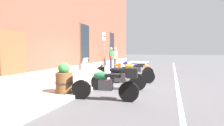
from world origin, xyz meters
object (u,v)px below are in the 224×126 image
parking_sign (104,48)px  barrel_planter (64,80)px  motorcycle_green_touring (108,83)px  motorcycle_blue_sport (135,68)px  pedestrian_tan_coat (115,57)px  motorcycle_orange_sport (130,71)px  pedestrian_striped_shirt (111,57)px  motorcycle_black_sport (116,76)px

parking_sign → barrel_planter: bearing=-176.9°
motorcycle_green_touring → motorcycle_blue_sport: bearing=2.2°
motorcycle_blue_sport → pedestrian_tan_coat: bearing=37.6°
motorcycle_orange_sport → pedestrian_tan_coat: size_ratio=1.24×
pedestrian_striped_shirt → barrel_planter: size_ratio=1.68×
motorcycle_blue_sport → motorcycle_orange_sport: bearing=-174.6°
motorcycle_blue_sport → pedestrian_tan_coat: pedestrian_tan_coat is taller
motorcycle_black_sport → parking_sign: parking_sign is taller
parking_sign → motorcycle_blue_sport: bearing=-66.2°
motorcycle_green_touring → barrel_planter: size_ratio=2.09×
motorcycle_orange_sport → barrel_planter: (-3.10, 1.60, -0.01)m
motorcycle_black_sport → pedestrian_striped_shirt: size_ratio=1.23×
motorcycle_orange_sport → barrel_planter: bearing=152.7°
motorcycle_orange_sport → parking_sign: parking_sign is taller
motorcycle_green_touring → motorcycle_black_sport: size_ratio=1.02×
pedestrian_tan_coat → motorcycle_blue_sport: bearing=-142.4°
motorcycle_orange_sport → barrel_planter: size_ratio=2.06×
pedestrian_tan_coat → barrel_planter: 7.66m
motorcycle_green_touring → motorcycle_black_sport: bearing=7.8°
motorcycle_green_touring → pedestrian_tan_coat: bearing=16.7°
parking_sign → motorcycle_orange_sport: bearing=-120.1°
motorcycle_orange_sport → pedestrian_striped_shirt: size_ratio=1.23×
motorcycle_orange_sport → barrel_planter: 3.49m
pedestrian_tan_coat → motorcycle_orange_sport: bearing=-153.3°
parking_sign → barrel_planter: parking_sign is taller
motorcycle_green_touring → motorcycle_orange_sport: bearing=0.3°
motorcycle_orange_sport → pedestrian_striped_shirt: pedestrian_striped_shirt is taller
motorcycle_orange_sport → motorcycle_black_sport: bearing=173.5°
motorcycle_blue_sport → pedestrian_tan_coat: (2.73, 2.10, 0.54)m
motorcycle_blue_sport → parking_sign: (-0.73, 1.66, 1.20)m
pedestrian_tan_coat → motorcycle_black_sport: bearing=-161.3°
motorcycle_orange_sport → pedestrian_tan_coat: (4.51, 2.27, 0.52)m
motorcycle_black_sport → barrel_planter: 2.04m
motorcycle_blue_sport → parking_sign: bearing=113.8°
pedestrian_tan_coat → parking_sign: bearing=-172.7°
motorcycle_orange_sport → motorcycle_green_touring: bearing=-179.7°
barrel_planter → motorcycle_green_touring: bearing=-89.8°
motorcycle_black_sport → parking_sign: bearing=31.4°
motorcycle_orange_sport → motorcycle_blue_sport: (1.79, 0.17, -0.02)m
parking_sign → motorcycle_black_sport: bearing=-148.6°
parking_sign → barrel_planter: 4.33m
motorcycle_blue_sport → pedestrian_striped_shirt: bearing=37.9°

